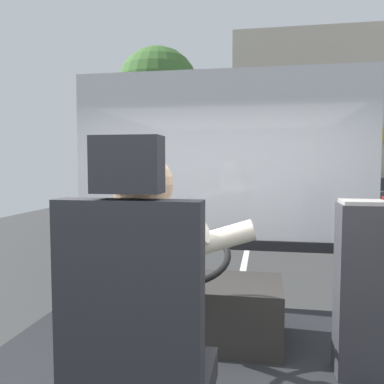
{
  "coord_description": "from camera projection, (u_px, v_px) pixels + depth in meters",
  "views": [
    {
      "loc": [
        0.36,
        -1.69,
        1.99
      ],
      "look_at": [
        -0.25,
        1.75,
        1.73
      ],
      "focal_mm": 37.6,
      "sensor_mm": 36.0,
      "label": 1
    }
  ],
  "objects": [
    {
      "name": "ground",
      "position": [
        249.0,
        240.0,
        10.51
      ],
      "size": [
        18.0,
        44.0,
        0.06
      ],
      "color": "#363636"
    },
    {
      "name": "driver_seat",
      "position": [
        139.0,
        352.0,
        1.4
      ],
      "size": [
        0.48,
        0.48,
        1.27
      ],
      "color": "black",
      "rests_on": "bus_floor"
    },
    {
      "name": "bus_driver",
      "position": [
        148.0,
        287.0,
        1.51
      ],
      "size": [
        0.8,
        0.53,
        0.81
      ],
      "color": "#332D28",
      "rests_on": "driver_seat"
    },
    {
      "name": "steering_console",
      "position": [
        198.0,
        307.0,
        2.69
      ],
      "size": [
        1.1,
        0.95,
        0.78
      ],
      "color": "#282623",
      "rests_on": "bus_floor"
    },
    {
      "name": "fare_box",
      "position": [
        361.0,
        289.0,
        2.22
      ],
      "size": [
        0.26,
        0.23,
        0.98
      ],
      "color": "#333338",
      "rests_on": "bus_floor"
    },
    {
      "name": "windshield_panel",
      "position": [
        219.0,
        180.0,
        3.32
      ],
      "size": [
        2.5,
        0.08,
        1.48
      ],
      "color": "silver"
    },
    {
      "name": "street_tree",
      "position": [
        158.0,
        90.0,
        12.95
      ],
      "size": [
        2.61,
        2.61,
        5.69
      ],
      "color": "#4C3828",
      "rests_on": "ground"
    },
    {
      "name": "shop_building",
      "position": [
        369.0,
        121.0,
        19.52
      ],
      "size": [
        13.02,
        4.45,
        8.03
      ],
      "color": "#BCB29E",
      "rests_on": "ground"
    },
    {
      "name": "parked_car_charcoal",
      "position": [
        383.0,
        193.0,
        16.57
      ],
      "size": [
        1.8,
        3.93,
        1.41
      ],
      "color": "#474C51",
      "rests_on": "ground"
    }
  ]
}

